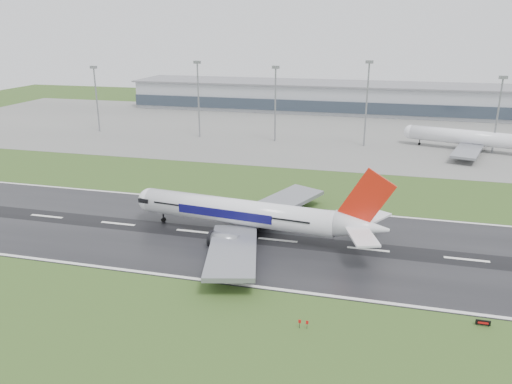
# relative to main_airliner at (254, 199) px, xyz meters

# --- Properties ---
(ground) EXTENTS (520.00, 520.00, 0.00)m
(ground) POSITION_rel_main_airliner_xyz_m (5.89, -1.31, -8.99)
(ground) COLOR #2C481A
(ground) RESTS_ON ground
(runway) EXTENTS (400.00, 45.00, 0.10)m
(runway) POSITION_rel_main_airliner_xyz_m (5.89, -1.31, -8.94)
(runway) COLOR black
(runway) RESTS_ON ground
(apron) EXTENTS (400.00, 130.00, 0.08)m
(apron) POSITION_rel_main_airliner_xyz_m (5.89, 123.69, -8.95)
(apron) COLOR slate
(apron) RESTS_ON ground
(terminal) EXTENTS (240.00, 36.00, 15.00)m
(terminal) POSITION_rel_main_airliner_xyz_m (5.89, 183.69, -1.49)
(terminal) COLOR #979BA2
(terminal) RESTS_ON ground
(main_airliner) EXTENTS (66.13, 63.59, 17.79)m
(main_airliner) POSITION_rel_main_airliner_xyz_m (0.00, 0.00, 0.00)
(main_airliner) COLOR white
(main_airliner) RESTS_ON runway
(parked_airliner) EXTENTS (66.49, 63.83, 16.11)m
(parked_airliner) POSITION_rel_main_airliner_xyz_m (60.54, 101.09, -0.86)
(parked_airliner) COLOR white
(parked_airliner) RESTS_ON apron
(runway_sign) EXTENTS (2.28, 0.91, 1.04)m
(runway_sign) POSITION_rel_main_airliner_xyz_m (45.05, -26.33, -8.47)
(runway_sign) COLOR black
(runway_sign) RESTS_ON ground
(floodmast_0) EXTENTS (0.64, 0.64, 28.10)m
(floodmast_0) POSITION_rel_main_airliner_xyz_m (-98.74, 98.69, 5.05)
(floodmast_0) COLOR gray
(floodmast_0) RESTS_ON ground
(floodmast_1) EXTENTS (0.64, 0.64, 31.06)m
(floodmast_1) POSITION_rel_main_airliner_xyz_m (-50.06, 98.69, 6.53)
(floodmast_1) COLOR gray
(floodmast_1) RESTS_ON ground
(floodmast_2) EXTENTS (0.64, 0.64, 29.66)m
(floodmast_2) POSITION_rel_main_airliner_xyz_m (-16.61, 98.69, 5.84)
(floodmast_2) COLOR gray
(floodmast_2) RESTS_ON ground
(floodmast_3) EXTENTS (0.64, 0.64, 32.31)m
(floodmast_3) POSITION_rel_main_airliner_xyz_m (20.02, 98.69, 7.16)
(floodmast_3) COLOR gray
(floodmast_3) RESTS_ON ground
(floodmast_4) EXTENTS (0.64, 0.64, 27.67)m
(floodmast_4) POSITION_rel_main_airliner_xyz_m (67.87, 98.69, 4.84)
(floodmast_4) COLOR gray
(floodmast_4) RESTS_ON ground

